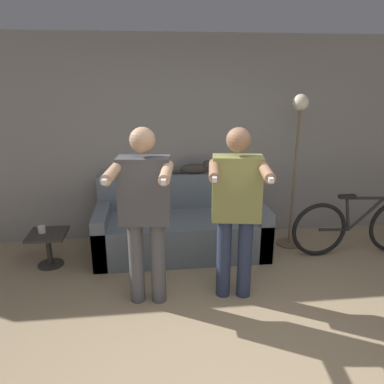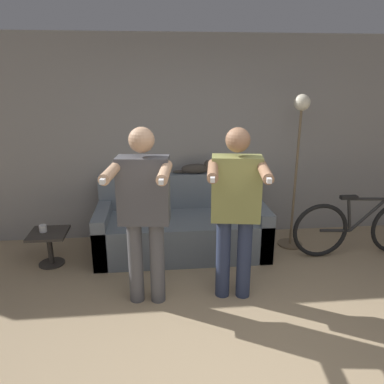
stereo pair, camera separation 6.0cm
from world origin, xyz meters
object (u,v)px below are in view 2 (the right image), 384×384
person_left (144,206)px  bicycle (359,228)px  cat (198,168)px  cup (43,228)px  person_right (236,204)px  floor_lamp (298,144)px  side_table (49,241)px  couch (182,229)px

person_left → bicycle: 2.72m
cat → person_left: bearing=-115.0°
cup → person_right: bearing=-23.5°
floor_lamp → bicycle: 1.25m
person_left → person_right: (0.84, -0.00, -0.01)m
side_table → bicycle: (3.66, -0.12, 0.07)m
floor_lamp → couch: bearing=-179.0°
cup → bicycle: size_ratio=0.05×
couch → bicycle: couch is taller
person_left → person_right: person_left is taller
couch → cup: size_ratio=24.56×
bicycle → person_right: bearing=-156.4°
person_left → bicycle: person_left is taller
cat → couch: bearing=-125.3°
cup → bicycle: bicycle is taller
person_left → side_table: bearing=149.6°
couch → cup: (-1.60, -0.18, 0.15)m
person_right → couch: bearing=120.9°
cat → floor_lamp: floor_lamp is taller
cat → side_table: 1.98m
cat → bicycle: bearing=-19.1°
couch → person_right: bearing=-68.3°
couch → cat: (0.23, 0.33, 0.69)m
person_left → floor_lamp: 2.15m
couch → person_left: 1.34m
person_right → bicycle: (1.70, 0.74, -0.62)m
couch → floor_lamp: size_ratio=1.08×
person_right → cup: 2.27m
couch → side_table: (-1.54, -0.20, -0.01)m
person_left → cup: bearing=150.3°
person_left → cat: 1.54m
couch → cat: 0.80m
cup → bicycle: 3.72m
person_left → floor_lamp: (1.83, 1.09, 0.34)m
side_table → bicycle: 3.66m
floor_lamp → side_table: bearing=-175.6°
couch → floor_lamp: (1.41, 0.02, 1.03)m
person_right → floor_lamp: floor_lamp is taller
couch → cat: cat is taller
bicycle → cup: bearing=177.8°
cat → person_right: bearing=-82.2°
cat → side_table: (-1.78, -0.53, -0.69)m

